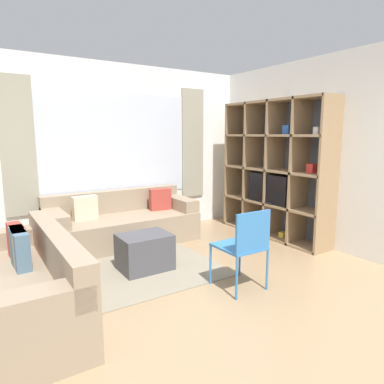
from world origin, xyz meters
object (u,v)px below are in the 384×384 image
object	(u,v)px
couch_side	(21,287)
ottoman	(145,252)
shelving_unit	(276,170)
folding_chair	(245,242)
couch_main	(123,224)

from	to	relation	value
couch_side	ottoman	size ratio (longest dim) A/B	3.28
shelving_unit	folding_chair	world-z (taller)	shelving_unit
shelving_unit	ottoman	bearing A→B (deg)	-175.76
shelving_unit	ottoman	distance (m)	2.52
ottoman	folding_chair	distance (m)	1.27
shelving_unit	ottoman	xyz separation A→B (m)	(-2.37, -0.18, -0.83)
ottoman	folding_chair	bearing A→B (deg)	-59.00
couch_side	folding_chair	distance (m)	2.13
shelving_unit	couch_side	world-z (taller)	shelving_unit
ottoman	folding_chair	world-z (taller)	folding_chair
folding_chair	couch_side	bearing A→B (deg)	-17.42
ottoman	folding_chair	size ratio (longest dim) A/B	0.69
couch_side	ottoman	bearing A→B (deg)	106.99
couch_main	ottoman	world-z (taller)	couch_main
couch_side	folding_chair	size ratio (longest dim) A/B	2.28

